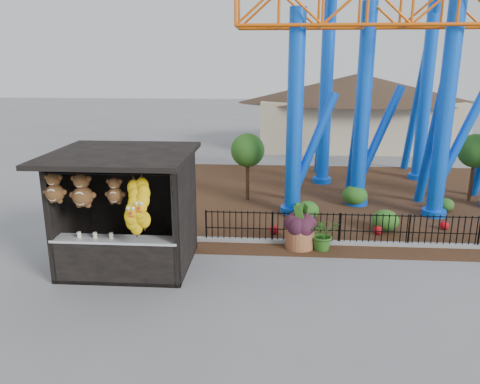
# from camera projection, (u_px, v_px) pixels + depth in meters

# --- Properties ---
(ground) EXTENTS (120.00, 120.00, 0.00)m
(ground) POSITION_uv_depth(u_px,v_px,m) (238.00, 288.00, 11.28)
(ground) COLOR slate
(ground) RESTS_ON ground
(mulch_bed) EXTENTS (18.00, 12.00, 0.02)m
(mulch_bed) POSITION_uv_depth(u_px,v_px,m) (353.00, 198.00, 18.69)
(mulch_bed) COLOR #331E11
(mulch_bed) RESTS_ON ground
(curb) EXTENTS (18.00, 0.18, 0.12)m
(curb) POSITION_uv_depth(u_px,v_px,m) (380.00, 244.00, 13.87)
(curb) COLOR gray
(curb) RESTS_ON ground
(prize_booth) EXTENTS (3.50, 3.40, 3.12)m
(prize_booth) POSITION_uv_depth(u_px,v_px,m) (124.00, 214.00, 11.95)
(prize_booth) COLOR black
(prize_booth) RESTS_ON ground
(picket_fence) EXTENTS (12.20, 0.06, 1.00)m
(picket_fence) POSITION_uv_depth(u_px,v_px,m) (413.00, 231.00, 13.69)
(picket_fence) COLOR black
(picket_fence) RESTS_ON ground
(roller_coaster) EXTENTS (11.00, 6.37, 10.82)m
(roller_coaster) POSITION_uv_depth(u_px,v_px,m) (394.00, 29.00, 17.11)
(roller_coaster) COLOR blue
(roller_coaster) RESTS_ON ground
(terracotta_planter) EXTENTS (1.02, 1.02, 0.61)m
(terracotta_planter) POSITION_uv_depth(u_px,v_px,m) (300.00, 238.00, 13.68)
(terracotta_planter) COLOR #9C5B38
(terracotta_planter) RESTS_ON ground
(planter_foliage) EXTENTS (0.70, 0.70, 0.64)m
(planter_foliage) POSITION_uv_depth(u_px,v_px,m) (301.00, 218.00, 13.52)
(planter_foliage) COLOR #311321
(planter_foliage) RESTS_ON terracotta_planter
(potted_plant) EXTENTS (1.04, 0.95, 1.00)m
(potted_plant) POSITION_uv_depth(u_px,v_px,m) (323.00, 233.00, 13.49)
(potted_plant) COLOR #295619
(potted_plant) RESTS_ON ground
(landscaping) EXTENTS (8.54, 4.03, 0.76)m
(landscaping) POSITION_uv_depth(u_px,v_px,m) (370.00, 208.00, 16.38)
(landscaping) COLOR #265519
(landscaping) RESTS_ON mulch_bed
(pavilion) EXTENTS (15.00, 15.00, 4.80)m
(pavilion) POSITION_uv_depth(u_px,v_px,m) (357.00, 99.00, 29.26)
(pavilion) COLOR #BFAD8C
(pavilion) RESTS_ON ground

